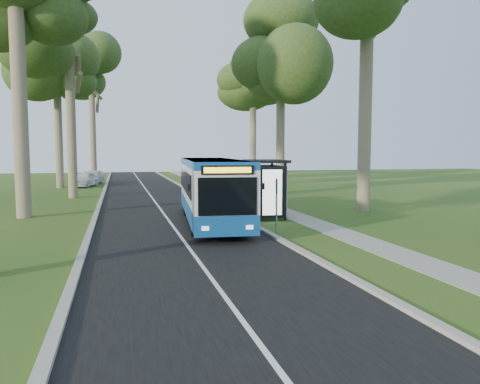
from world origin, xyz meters
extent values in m
plane|color=#2E551A|center=(0.00, 0.00, 0.00)|extent=(120.00, 120.00, 0.00)
cube|color=black|center=(-3.50, 10.00, 0.01)|extent=(7.00, 100.00, 0.02)
cube|color=#9E9B93|center=(0.00, 10.00, 0.06)|extent=(0.25, 100.00, 0.12)
cube|color=#9E9B93|center=(-7.00, 10.00, 0.06)|extent=(0.25, 100.00, 0.12)
cube|color=white|center=(-3.50, 10.00, 0.02)|extent=(0.12, 100.00, 0.00)
cube|color=gray|center=(3.00, 10.00, 0.01)|extent=(1.50, 100.00, 0.02)
cube|color=silver|center=(-1.59, 4.01, 1.66)|extent=(3.33, 11.37, 2.66)
cube|color=#0F4990|center=(-1.59, 4.01, 0.70)|extent=(3.37, 11.40, 0.75)
cube|color=#0F4990|center=(-1.59, 4.01, 2.84)|extent=(3.37, 11.40, 0.30)
cube|color=black|center=(-1.59, -1.61, 1.77)|extent=(2.10, 0.24, 1.35)
cube|color=yellow|center=(-1.59, -1.64, 2.71)|extent=(1.68, 0.17, 0.21)
cube|color=black|center=(-1.59, -1.54, 0.47)|extent=(2.24, 0.32, 0.28)
cylinder|color=black|center=(-2.64, 0.56, 0.49)|extent=(0.35, 0.99, 0.97)
cylinder|color=black|center=(-0.55, 0.56, 0.49)|extent=(0.35, 0.99, 0.97)
cylinder|color=black|center=(-2.64, 7.28, 0.49)|extent=(0.35, 0.99, 0.97)
cylinder|color=black|center=(-0.55, 7.28, 0.49)|extent=(0.35, 0.99, 0.97)
cylinder|color=gray|center=(0.30, 0.08, 1.14)|extent=(0.07, 0.07, 2.28)
cube|color=#0D4893|center=(0.30, 0.08, 1.96)|extent=(0.10, 0.32, 0.56)
cylinder|color=yellow|center=(0.27, 0.08, 2.10)|extent=(0.05, 0.20, 0.20)
cube|color=white|center=(0.30, 0.08, 1.32)|extent=(0.10, 0.28, 0.36)
cube|color=black|center=(2.15, 3.79, 1.40)|extent=(0.12, 0.12, 2.80)
cube|color=black|center=(2.15, 6.66, 1.40)|extent=(0.12, 0.12, 2.80)
cube|color=black|center=(1.45, 5.22, 2.87)|extent=(2.17, 3.58, 0.13)
cube|color=silver|center=(2.24, 5.22, 1.51)|extent=(0.31, 2.85, 2.24)
cube|color=black|center=(1.45, 3.66, 1.40)|extent=(1.19, 0.29, 2.46)
cube|color=white|center=(1.45, 3.57, 1.40)|extent=(0.95, 0.11, 2.18)
cube|color=black|center=(1.79, 5.56, 0.50)|extent=(0.62, 2.05, 0.07)
cylinder|color=black|center=(1.83, 6.84, 0.42)|extent=(0.47, 0.47, 0.84)
cylinder|color=black|center=(1.83, 6.84, 0.86)|extent=(0.51, 0.51, 0.05)
imported|color=white|center=(-8.93, 28.78, 0.72)|extent=(2.71, 4.49, 1.43)
imported|color=#9EA0A5|center=(-8.47, 32.44, 0.68)|extent=(2.44, 4.37, 1.37)
cylinder|color=#7A6B56|center=(-10.50, 8.00, 6.56)|extent=(0.74, 0.74, 13.13)
cylinder|color=#7A6B56|center=(-9.00, 18.00, 5.26)|extent=(0.66, 0.66, 10.52)
ellipsoid|color=#32451A|center=(-9.00, 18.00, 10.82)|extent=(5.20, 5.20, 7.21)
cylinder|color=#7A6B56|center=(-11.00, 28.00, 5.66)|extent=(0.68, 0.68, 11.33)
ellipsoid|color=#32451A|center=(-11.00, 28.00, 11.65)|extent=(5.20, 5.20, 7.77)
cylinder|color=#7A6B56|center=(-8.50, 38.00, 5.54)|extent=(0.68, 0.68, 11.08)
ellipsoid|color=#32451A|center=(-8.50, 38.00, 11.39)|extent=(5.20, 5.20, 7.60)
cylinder|color=#7A6B56|center=(7.50, 6.00, 6.33)|extent=(0.72, 0.72, 12.65)
cylinder|color=#7A6B56|center=(6.80, 18.00, 5.73)|extent=(0.69, 0.69, 11.46)
ellipsoid|color=#32451A|center=(6.80, 18.00, 11.78)|extent=(5.20, 5.20, 7.86)
cylinder|color=#7A6B56|center=(8.00, 30.00, 5.52)|extent=(0.68, 0.68, 11.03)
ellipsoid|color=#32451A|center=(8.00, 30.00, 11.35)|extent=(5.20, 5.20, 7.57)
camera|label=1|loc=(-5.82, -17.57, 3.37)|focal=35.00mm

